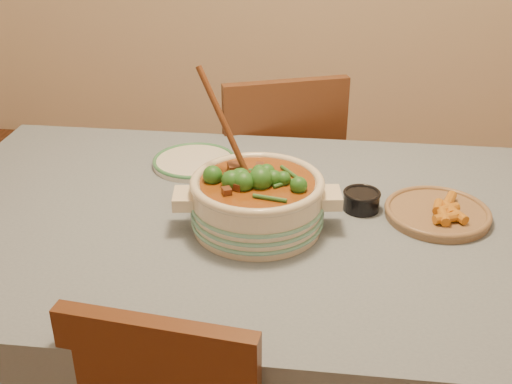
# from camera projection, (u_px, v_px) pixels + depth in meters

# --- Properties ---
(dining_table) EXTENTS (1.68, 1.08, 0.76)m
(dining_table) POSITION_uv_depth(u_px,v_px,m) (239.00, 246.00, 1.70)
(dining_table) COLOR brown
(dining_table) RESTS_ON floor
(stew_casserole) EXTENTS (0.42, 0.36, 0.39)m
(stew_casserole) POSITION_uv_depth(u_px,v_px,m) (257.00, 198.00, 1.57)
(stew_casserole) COLOR beige
(stew_casserole) RESTS_ON dining_table
(white_plate) EXTENTS (0.31, 0.31, 0.02)m
(white_plate) POSITION_uv_depth(u_px,v_px,m) (195.00, 161.00, 1.92)
(white_plate) COLOR silver
(white_plate) RESTS_ON dining_table
(condiment_bowl) EXTENTS (0.11, 0.11, 0.05)m
(condiment_bowl) POSITION_uv_depth(u_px,v_px,m) (361.00, 199.00, 1.67)
(condiment_bowl) COLOR black
(condiment_bowl) RESTS_ON dining_table
(fried_plate) EXTENTS (0.32, 0.32, 0.05)m
(fried_plate) POSITION_uv_depth(u_px,v_px,m) (438.00, 211.00, 1.64)
(fried_plate) COLOR olive
(fried_plate) RESTS_ON dining_table
(chair_far) EXTENTS (0.56, 0.56, 0.93)m
(chair_far) POSITION_uv_depth(u_px,v_px,m) (276.00, 175.00, 2.39)
(chair_far) COLOR #542D19
(chair_far) RESTS_ON floor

